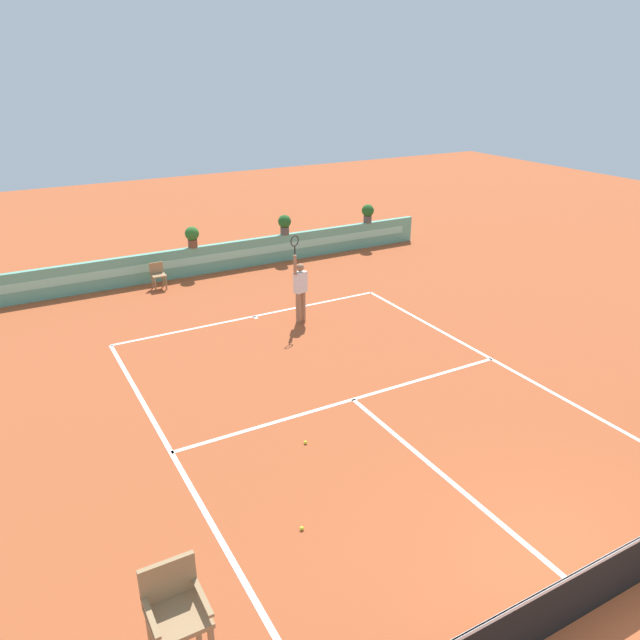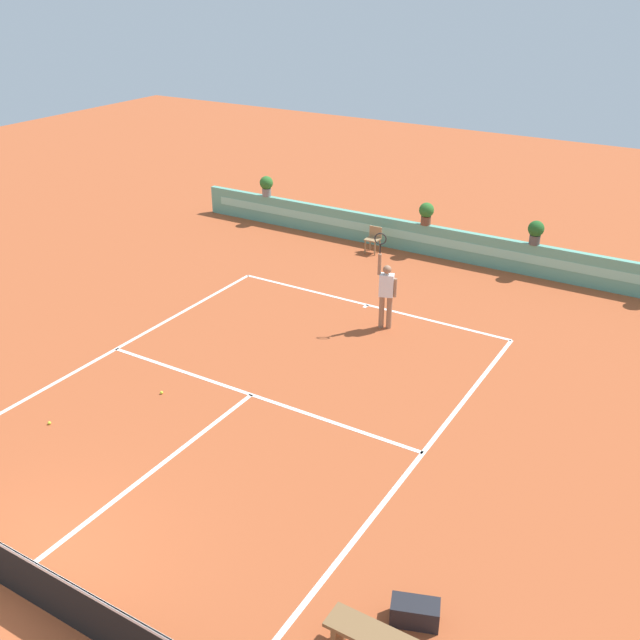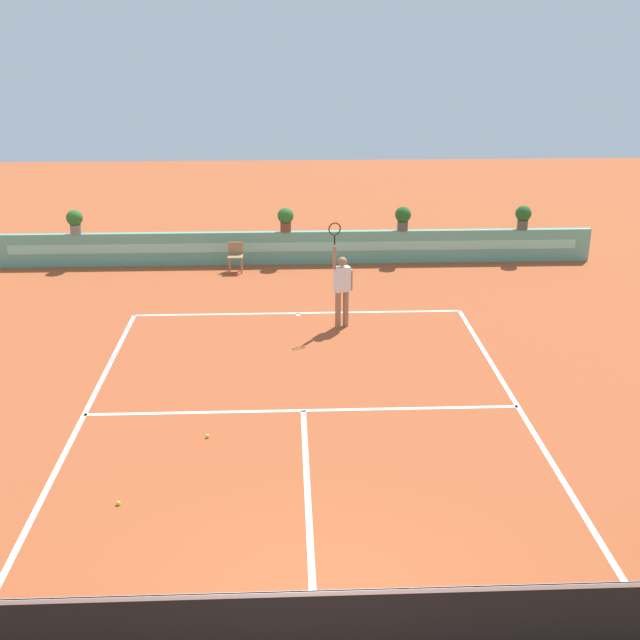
# 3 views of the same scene
# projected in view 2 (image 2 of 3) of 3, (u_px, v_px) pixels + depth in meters

# --- Properties ---
(ground_plane) EXTENTS (60.00, 60.00, 0.00)m
(ground_plane) POSITION_uv_depth(u_px,v_px,m) (240.00, 403.00, 15.70)
(ground_plane) COLOR #A84C28
(court_lines) EXTENTS (8.32, 11.94, 0.01)m
(court_lines) POSITION_uv_depth(u_px,v_px,m) (260.00, 388.00, 16.25)
(court_lines) COLOR white
(court_lines) RESTS_ON ground
(back_wall_barrier) EXTENTS (18.00, 0.21, 1.00)m
(back_wall_barrier) POSITION_uv_depth(u_px,v_px,m) (433.00, 241.00, 23.46)
(back_wall_barrier) COLOR #60A88E
(back_wall_barrier) RESTS_ON ground
(ball_kid_chair) EXTENTS (0.44, 0.44, 0.85)m
(ball_kid_chair) POSITION_uv_depth(u_px,v_px,m) (374.00, 238.00, 23.73)
(ball_kid_chair) COLOR #99754C
(ball_kid_chair) RESTS_ON ground
(gear_bag) EXTENTS (0.78, 0.58, 0.36)m
(gear_bag) POSITION_uv_depth(u_px,v_px,m) (415.00, 612.00, 10.41)
(gear_bag) COLOR black
(gear_bag) RESTS_ON ground
(tennis_player) EXTENTS (0.60, 0.32, 2.58)m
(tennis_player) POSITION_uv_depth(u_px,v_px,m) (386.00, 291.00, 18.52)
(tennis_player) COLOR #9E7051
(tennis_player) RESTS_ON ground
(tennis_ball_near_baseline) EXTENTS (0.07, 0.07, 0.07)m
(tennis_ball_near_baseline) POSITION_uv_depth(u_px,v_px,m) (162.00, 393.00, 16.02)
(tennis_ball_near_baseline) COLOR #CCE033
(tennis_ball_near_baseline) RESTS_ON ground
(tennis_ball_mid_court) EXTENTS (0.07, 0.07, 0.07)m
(tennis_ball_mid_court) POSITION_uv_depth(u_px,v_px,m) (49.00, 423.00, 14.96)
(tennis_ball_mid_court) COLOR #CCE033
(tennis_ball_mid_court) RESTS_ON ground
(potted_plant_centre) EXTENTS (0.48, 0.48, 0.72)m
(potted_plant_centre) POSITION_uv_depth(u_px,v_px,m) (426.00, 212.00, 23.19)
(potted_plant_centre) COLOR brown
(potted_plant_centre) RESTS_ON back_wall_barrier
(potted_plant_right) EXTENTS (0.48, 0.48, 0.72)m
(potted_plant_right) POSITION_uv_depth(u_px,v_px,m) (536.00, 231.00, 21.56)
(potted_plant_right) COLOR #514C47
(potted_plant_right) RESTS_ON back_wall_barrier
(potted_plant_far_left) EXTENTS (0.48, 0.48, 0.72)m
(potted_plant_far_left) POSITION_uv_depth(u_px,v_px,m) (266.00, 185.00, 26.08)
(potted_plant_far_left) COLOR gray
(potted_plant_far_left) RESTS_ON back_wall_barrier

